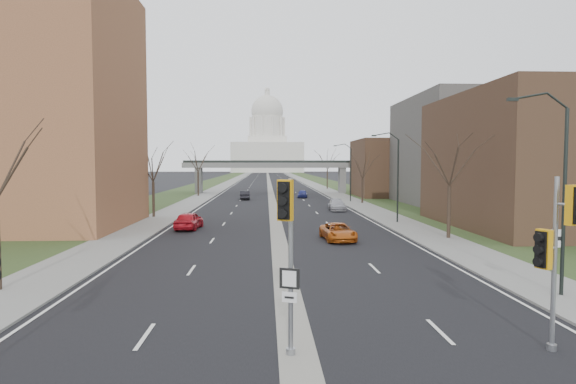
{
  "coord_description": "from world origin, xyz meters",
  "views": [
    {
      "loc": [
        -0.95,
        -13.92,
        5.77
      ],
      "look_at": [
        0.23,
        11.73,
        4.27
      ],
      "focal_mm": 30.0,
      "sensor_mm": 36.0,
      "label": 1
    }
  ],
  "objects": [
    {
      "name": "signal_pole_right",
      "position": [
        7.77,
        -0.02,
        3.53
      ],
      "size": [
        1.25,
        0.9,
        5.39
      ],
      "rotation": [
        0.0,
        0.0,
        0.42
      ],
      "color": "gray",
      "rests_on": "ground"
    },
    {
      "name": "tree_right_a",
      "position": [
        13.0,
        22.0,
        6.64
      ],
      "size": [
        7.2,
        7.2,
        9.4
      ],
      "color": "#382B21",
      "rests_on": "sidewalk_right"
    },
    {
      "name": "tree_left_c",
      "position": [
        -13.0,
        72.0,
        7.04
      ],
      "size": [
        7.65,
        7.65,
        9.99
      ],
      "color": "#382B21",
      "rests_on": "sidewalk_left"
    },
    {
      "name": "commercial_block_near",
      "position": [
        24.0,
        28.0,
        6.0
      ],
      "size": [
        16.0,
        20.0,
        12.0
      ],
      "primitive_type": "cube",
      "color": "#483421",
      "rests_on": "ground"
    },
    {
      "name": "tree_right_c",
      "position": [
        13.0,
        95.0,
        7.04
      ],
      "size": [
        7.65,
        7.65,
        9.99
      ],
      "color": "#382B21",
      "rests_on": "sidewalk_right"
    },
    {
      "name": "speed_limit_sign",
      "position": [
        11.49,
        6.06,
        2.07
      ],
      "size": [
        0.61,
        0.07,
        2.84
      ],
      "rotation": [
        0.0,
        0.0,
        0.05
      ],
      "color": "black",
      "rests_on": "sidewalk_right"
    },
    {
      "name": "tree_right_b",
      "position": [
        13.0,
        55.0,
        5.82
      ],
      "size": [
        6.3,
        6.3,
        8.22
      ],
      "color": "#382B21",
      "rests_on": "sidewalk_right"
    },
    {
      "name": "sidewalk_right",
      "position": [
        12.0,
        150.0,
        0.06
      ],
      "size": [
        4.0,
        600.0,
        0.12
      ],
      "primitive_type": "cube",
      "color": "gray",
      "rests_on": "ground"
    },
    {
      "name": "car_right_near",
      "position": [
        4.47,
        21.84,
        0.65
      ],
      "size": [
        2.5,
        4.85,
        1.31
      ],
      "primitive_type": "imported",
      "rotation": [
        0.0,
        0.0,
        0.07
      ],
      "color": "#B05012",
      "rests_on": "ground"
    },
    {
      "name": "grass_verge_right",
      "position": [
        18.0,
        150.0,
        0.05
      ],
      "size": [
        8.0,
        600.0,
        0.1
      ],
      "primitive_type": "cube",
      "color": "#263B1B",
      "rests_on": "ground"
    },
    {
      "name": "signal_pole_median",
      "position": [
        -0.32,
        -0.0,
        3.73
      ],
      "size": [
        0.75,
        0.89,
        5.35
      ],
      "rotation": [
        0.0,
        0.0,
        -0.36
      ],
      "color": "gray",
      "rests_on": "ground"
    },
    {
      "name": "streetlight_far",
      "position": [
        10.99,
        58.0,
        6.95
      ],
      "size": [
        2.61,
        0.2,
        8.7
      ],
      "color": "black",
      "rests_on": "sidewalk_right"
    },
    {
      "name": "streetlight_mid",
      "position": [
        10.99,
        32.0,
        6.95
      ],
      "size": [
        2.61,
        0.2,
        8.7
      ],
      "color": "black",
      "rests_on": "sidewalk_right"
    },
    {
      "name": "sidewalk_left",
      "position": [
        -12.0,
        150.0,
        0.06
      ],
      "size": [
        4.0,
        600.0,
        0.12
      ],
      "primitive_type": "cube",
      "color": "gray",
      "rests_on": "ground"
    },
    {
      "name": "capitol",
      "position": [
        0.0,
        320.0,
        18.6
      ],
      "size": [
        48.0,
        42.0,
        55.75
      ],
      "color": "silver",
      "rests_on": "ground"
    },
    {
      "name": "road_surface",
      "position": [
        0.0,
        150.0,
        0.01
      ],
      "size": [
        20.0,
        600.0,
        0.01
      ],
      "primitive_type": "cube",
      "color": "black",
      "rests_on": "ground"
    },
    {
      "name": "car_right_far",
      "position": [
        5.27,
        67.81,
        0.68
      ],
      "size": [
        2.03,
        4.12,
        1.35
      ],
      "primitive_type": "imported",
      "rotation": [
        0.0,
        0.0,
        -0.11
      ],
      "color": "navy",
      "rests_on": "ground"
    },
    {
      "name": "pedestrian_bridge",
      "position": [
        0.0,
        80.0,
        4.84
      ],
      "size": [
        34.0,
        3.0,
        6.45
      ],
      "color": "slate",
      "rests_on": "ground"
    },
    {
      "name": "streetlight_near",
      "position": [
        10.99,
        6.0,
        6.95
      ],
      "size": [
        2.61,
        0.2,
        8.7
      ],
      "color": "black",
      "rests_on": "sidewalk_right"
    },
    {
      "name": "commercial_block_mid",
      "position": [
        28.0,
        52.0,
        7.5
      ],
      "size": [
        18.0,
        22.0,
        15.0
      ],
      "primitive_type": "cube",
      "color": "#57544F",
      "rests_on": "ground"
    },
    {
      "name": "car_left_near",
      "position": [
        -7.76,
        28.59,
        0.79
      ],
      "size": [
        2.24,
        4.76,
        1.58
      ],
      "primitive_type": "imported",
      "rotation": [
        0.0,
        0.0,
        3.06
      ],
      "color": "red",
      "rests_on": "ground"
    },
    {
      "name": "car_right_mid",
      "position": [
        7.8,
        44.87,
        0.69
      ],
      "size": [
        2.1,
        4.81,
        1.38
      ],
      "primitive_type": "imported",
      "rotation": [
        0.0,
        0.0,
        -0.04
      ],
      "color": "#9999A0",
      "rests_on": "ground"
    },
    {
      "name": "commercial_block_far",
      "position": [
        22.0,
        70.0,
        5.0
      ],
      "size": [
        14.0,
        14.0,
        10.0
      ],
      "primitive_type": "cube",
      "color": "#483421",
      "rests_on": "ground"
    },
    {
      "name": "ground",
      "position": [
        0.0,
        0.0,
        0.0
      ],
      "size": [
        700.0,
        700.0,
        0.0
      ],
      "primitive_type": "plane",
      "color": "black",
      "rests_on": "ground"
    },
    {
      "name": "car_left_far",
      "position": [
        -4.38,
        63.76,
        0.71
      ],
      "size": [
        1.74,
        4.41,
        1.43
      ],
      "primitive_type": "imported",
      "rotation": [
        0.0,
        0.0,
        3.19
      ],
      "color": "black",
      "rests_on": "ground"
    },
    {
      "name": "grass_verge_left",
      "position": [
        -18.0,
        150.0,
        0.05
      ],
      "size": [
        8.0,
        600.0,
        0.1
      ],
      "primitive_type": "cube",
      "color": "#263B1B",
      "rests_on": "ground"
    },
    {
      "name": "median_strip",
      "position": [
        0.0,
        150.0,
        0.0
      ],
      "size": [
        1.2,
        600.0,
        0.02
      ],
      "primitive_type": "cube",
      "color": "gray",
      "rests_on": "ground"
    },
    {
      "name": "tree_left_b",
      "position": [
        -13.0,
        38.0,
        6.23
      ],
      "size": [
        6.75,
        6.75,
        8.81
      ],
      "color": "#382B21",
      "rests_on": "sidewalk_left"
    }
  ]
}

